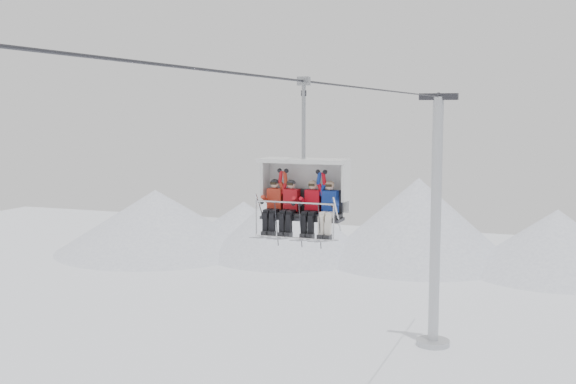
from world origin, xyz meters
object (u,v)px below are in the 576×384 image
(lift_tower_right, at_px, (435,240))
(skier_far_left, at_px, (274,205))
(chairlift_carrier, at_px, (305,187))
(skier_far_right, at_px, (329,207))
(skier_center_right, at_px, (312,206))
(skier_center_left, at_px, (290,205))

(lift_tower_right, xyz_separation_m, skier_far_left, (-0.74, -21.08, 4.40))
(skier_far_left, bearing_deg, chairlift_carrier, 22.29)
(skier_far_left, height_order, skier_far_right, same)
(lift_tower_right, bearing_deg, skier_center_right, -89.23)
(skier_far_right, bearing_deg, skier_center_left, 180.00)
(lift_tower_right, xyz_separation_m, skier_center_left, (-0.30, -21.08, 4.40))
(skier_far_left, distance_m, skier_center_left, 0.45)
(chairlift_carrier, bearing_deg, skier_far_right, -22.59)
(lift_tower_right, bearing_deg, skier_center_left, -90.80)
(chairlift_carrier, height_order, skier_far_left, chairlift_carrier)
(skier_center_right, bearing_deg, skier_far_left, 180.00)
(lift_tower_right, height_order, skier_far_left, lift_tower_right)
(chairlift_carrier, xyz_separation_m, skier_center_right, (0.28, -0.30, -0.46))
(skier_far_right, bearing_deg, lift_tower_right, 91.99)
(skier_far_right, bearing_deg, chairlift_carrier, 157.41)
(skier_center_left, bearing_deg, chairlift_carrier, 45.83)
(chairlift_carrier, xyz_separation_m, skier_far_left, (-0.74, -0.30, -0.46))
(skier_center_right, height_order, skier_far_right, same)
(skier_center_left, bearing_deg, lift_tower_right, 89.20)
(lift_tower_right, distance_m, skier_far_right, 21.55)
(lift_tower_right, relative_size, skier_center_left, 7.99)
(lift_tower_right, relative_size, skier_center_right, 7.99)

